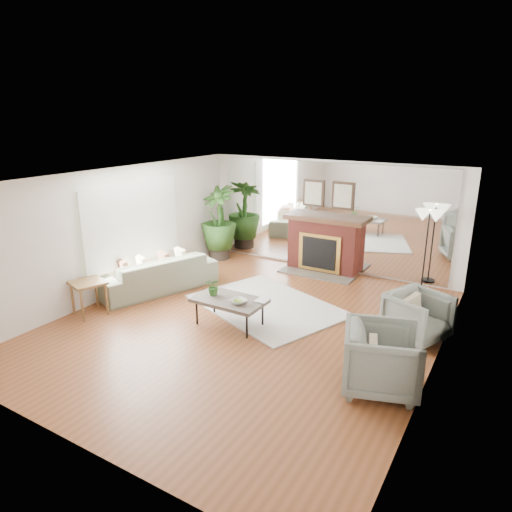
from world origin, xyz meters
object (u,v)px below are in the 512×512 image
Objects in this scene: armchair_front at (381,359)px; potted_ficus at (219,220)px; coffee_table at (229,301)px; side_table at (88,287)px; floor_lamp at (429,222)px; sofa at (157,273)px; fireplace at (323,243)px; armchair_back at (418,316)px.

potted_ficus is at bearing 36.14° from armchair_front.
coffee_table is 2.57m from side_table.
floor_lamp reaches higher than coffee_table.
side_table is 0.38× the size of potted_ficus.
potted_ficus is (-0.15, 2.42, 0.62)m from sofa.
potted_ficus reaches higher than sofa.
sofa is at bearing 82.60° from side_table.
fireplace is 3.46m from coffee_table.
armchair_front reaches higher than coffee_table.
coffee_table is 1.43× the size of armchair_back.
fireplace reaches higher than coffee_table.
sofa is at bearing -131.10° from fireplace.
armchair_back is 0.88× the size of armchair_front.
side_table is (-2.65, -4.35, -0.13)m from fireplace.
armchair_front is (2.75, -0.57, -0.01)m from coffee_table.
side_table is at bearing 134.82° from armchair_back.
armchair_back is 5.63m from side_table.
armchair_front is at bearing 3.78° from side_table.
floor_lamp is (4.69, 2.65, 1.09)m from sofa.
side_table is (-5.15, -0.34, 0.09)m from armchair_front.
fireplace is at bearing 58.65° from side_table.
potted_ficus reaches higher than floor_lamp.
floor_lamp is (4.89, 4.19, 0.91)m from side_table.
armchair_front reaches higher than sofa.
armchair_back is at bearing -41.73° from fireplace.
fireplace is at bearing 71.94° from armchair_back.
floor_lamp is (4.84, 0.23, 0.47)m from potted_ficus.
potted_ficus is (-2.35, 3.05, 0.53)m from coffee_table.
coffee_table is 0.72× the size of floor_lamp.
sofa is (-2.45, -2.81, -0.31)m from fireplace.
armchair_back reaches higher than sofa.
sofa is 2.50m from potted_ficus.
potted_ficus is 1.07× the size of floor_lamp.
coffee_table is 0.50× the size of sofa.
fireplace reaches higher than side_table.
armchair_front is 1.38× the size of side_table.
sofa is 2.83× the size of armchair_back.
side_table is (-5.25, -2.03, 0.14)m from armchair_back.
potted_ficus reaches higher than coffee_table.
coffee_table is at bearing 135.15° from armchair_back.
potted_ficus is at bearing 127.64° from coffee_table.
side_table is at bearing -121.35° from fireplace.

